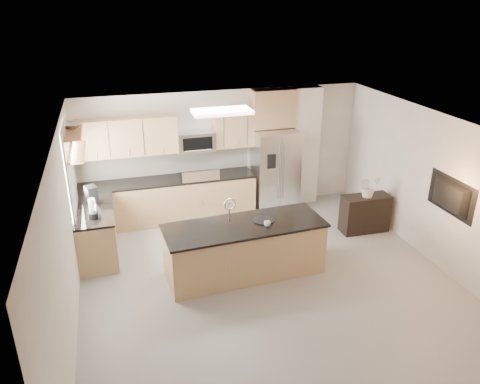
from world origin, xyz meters
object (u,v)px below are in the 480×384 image
object	(u,v)px
platter	(264,220)
flower_vase	(369,181)
coffee_maker	(92,196)
cup	(267,224)
microwave	(196,141)
kettle	(96,207)
refrigerator	(275,171)
island	(244,249)
credenza	(365,213)
range	(199,196)
television	(447,196)
blender	(93,210)
bowl	(72,125)

from	to	relation	value
platter	flower_vase	distance (m)	2.52
flower_vase	coffee_maker	bearing A→B (deg)	171.83
cup	platter	size ratio (longest dim) A/B	0.31
microwave	kettle	world-z (taller)	microwave
platter	flower_vase	size ratio (longest dim) A/B	0.55
refrigerator	island	world-z (taller)	refrigerator
kettle	coffee_maker	world-z (taller)	coffee_maker
island	credenza	world-z (taller)	island
range	coffee_maker	world-z (taller)	coffee_maker
kettle	television	world-z (taller)	television
range	television	world-z (taller)	television
refrigerator	credenza	world-z (taller)	refrigerator
microwave	coffee_maker	size ratio (longest dim) A/B	2.27
range	refrigerator	distance (m)	1.71
island	television	xyz separation A→B (m)	(3.22, -0.76, 0.89)
refrigerator	island	distance (m)	2.72
blender	kettle	distance (m)	0.23
credenza	television	size ratio (longest dim) A/B	0.87
cup	television	xyz separation A→B (m)	(2.88, -0.60, 0.39)
television	microwave	bearing A→B (deg)	47.25
blender	flower_vase	xyz separation A→B (m)	(5.11, -0.11, 0.00)
microwave	platter	xyz separation A→B (m)	(0.64, -2.45, -0.70)
microwave	island	distance (m)	2.76
refrigerator	kettle	size ratio (longest dim) A/B	8.00
kettle	coffee_maker	bearing A→B (deg)	99.68
cup	island	bearing A→B (deg)	155.30
island	flower_vase	bearing A→B (deg)	13.20
island	flower_vase	size ratio (longest dim) A/B	4.11
refrigerator	platter	size ratio (longest dim) A/B	4.96
refrigerator	blender	world-z (taller)	refrigerator
television	bowl	bearing A→B (deg)	68.48
range	coffee_maker	size ratio (longest dim) A/B	3.41
credenza	cup	world-z (taller)	cup
island	cup	bearing A→B (deg)	-27.76
refrigerator	island	bearing A→B (deg)	-120.50
credenza	coffee_maker	size ratio (longest dim) A/B	2.81
cup	bowl	world-z (taller)	bowl
credenza	kettle	size ratio (longest dim) A/B	4.22
bowl	television	xyz separation A→B (m)	(5.76, -2.27, -1.04)
television	platter	bearing A→B (deg)	74.45
cup	coffee_maker	distance (m)	3.21
bowl	range	bearing A→B (deg)	20.68
range	flower_vase	xyz separation A→B (m)	(3.04, -1.56, 0.61)
cup	television	bearing A→B (deg)	-11.79
credenza	cup	size ratio (longest dim) A/B	8.49
credenza	platter	world-z (taller)	platter
blender	kettle	size ratio (longest dim) A/B	1.61
credenza	bowl	distance (m)	5.70
microwave	blender	bearing A→B (deg)	-142.78
island	coffee_maker	world-z (taller)	island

